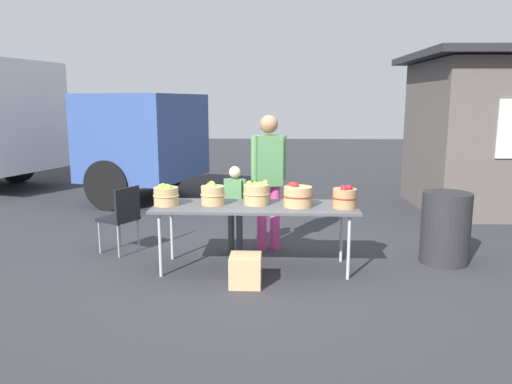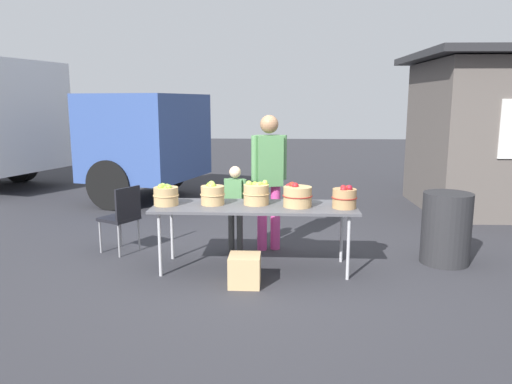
% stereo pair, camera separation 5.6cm
% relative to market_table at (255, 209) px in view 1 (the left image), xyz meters
% --- Properties ---
extents(ground_plane, '(40.00, 40.00, 0.00)m').
position_rel_market_table_xyz_m(ground_plane, '(0.00, 0.00, -0.71)').
color(ground_plane, '#2D2D33').
extents(market_table, '(2.30, 0.76, 0.75)m').
position_rel_market_table_xyz_m(market_table, '(0.00, 0.00, 0.00)').
color(market_table, '#4C4C51').
rests_on(market_table, ground).
extents(apple_basket_green_0, '(0.30, 0.30, 0.26)m').
position_rel_market_table_xyz_m(apple_basket_green_0, '(-1.01, -0.03, 0.16)').
color(apple_basket_green_0, tan).
rests_on(apple_basket_green_0, market_table).
extents(apple_basket_green_1, '(0.29, 0.29, 0.26)m').
position_rel_market_table_xyz_m(apple_basket_green_1, '(-0.48, 0.03, 0.16)').
color(apple_basket_green_1, tan).
rests_on(apple_basket_green_1, market_table).
extents(apple_basket_green_2, '(0.31, 0.31, 0.28)m').
position_rel_market_table_xyz_m(apple_basket_green_2, '(0.02, 0.07, 0.17)').
color(apple_basket_green_2, tan).
rests_on(apple_basket_green_2, market_table).
extents(apple_basket_red_0, '(0.34, 0.34, 0.28)m').
position_rel_market_table_xyz_m(apple_basket_red_0, '(0.48, -0.03, 0.16)').
color(apple_basket_red_0, tan).
rests_on(apple_basket_red_0, market_table).
extents(apple_basket_red_1, '(0.28, 0.28, 0.27)m').
position_rel_market_table_xyz_m(apple_basket_red_1, '(1.00, -0.08, 0.16)').
color(apple_basket_red_1, '#A87F51').
rests_on(apple_basket_red_1, market_table).
extents(vendor_adult, '(0.45, 0.31, 1.75)m').
position_rel_market_table_xyz_m(vendor_adult, '(0.14, 0.76, 0.32)').
color(vendor_adult, '#CC3F8C').
rests_on(vendor_adult, ground).
extents(child_customer, '(0.29, 0.18, 1.12)m').
position_rel_market_table_xyz_m(child_customer, '(-0.28, 0.62, -0.05)').
color(child_customer, '#3F3F3F').
rests_on(child_customer, ground).
extents(food_kiosk, '(3.56, 2.98, 2.74)m').
position_rel_market_table_xyz_m(food_kiosk, '(4.33, 3.44, 0.67)').
color(food_kiosk, '#59514C').
rests_on(food_kiosk, ground).
extents(folding_chair, '(0.54, 0.54, 0.86)m').
position_rel_market_table_xyz_m(folding_chair, '(-1.71, 0.52, -0.20)').
color(folding_chair, black).
rests_on(folding_chair, ground).
extents(trash_barrel, '(0.57, 0.57, 0.85)m').
position_rel_market_table_xyz_m(trash_barrel, '(2.27, 0.33, -0.28)').
color(trash_barrel, '#262628').
rests_on(trash_barrel, ground).
extents(produce_crate, '(0.33, 0.33, 0.33)m').
position_rel_market_table_xyz_m(produce_crate, '(-0.08, -0.53, -0.55)').
color(produce_crate, tan).
rests_on(produce_crate, ground).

